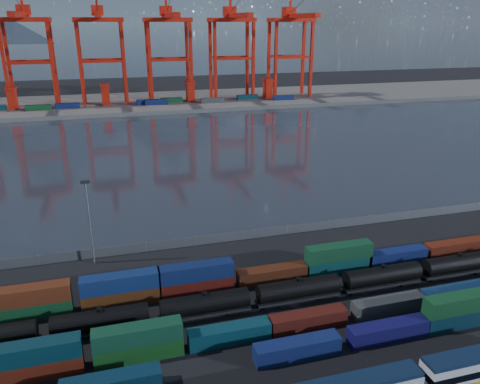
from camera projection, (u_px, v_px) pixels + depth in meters
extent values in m
plane|color=black|center=(292.00, 315.00, 73.27)|extent=(700.00, 700.00, 0.00)
plane|color=#272D38|center=(183.00, 150.00, 168.17)|extent=(700.00, 700.00, 0.00)
cube|color=#514F4C|center=(152.00, 102.00, 262.74)|extent=(700.00, 70.00, 2.00)
cube|color=navy|center=(297.00, 349.00, 63.60)|extent=(12.14, 2.47, 2.63)
cube|color=#121051|center=(388.00, 331.00, 67.21)|extent=(12.14, 2.47, 2.63)
cube|color=#0B2C3D|center=(459.00, 317.00, 70.37)|extent=(12.14, 2.47, 2.63)
cube|color=#134A24|center=(462.00, 302.00, 69.47)|extent=(12.14, 2.47, 2.63)
cube|color=#5C1B0D|center=(35.00, 369.00, 59.98)|extent=(11.92, 2.42, 2.58)
cube|color=#0B303B|center=(32.00, 352.00, 59.09)|extent=(11.92, 2.42, 2.58)
cube|color=#144E1A|center=(139.00, 350.00, 63.36)|extent=(11.92, 2.42, 2.58)
cube|color=#12462C|center=(138.00, 334.00, 62.48)|extent=(11.92, 2.42, 2.58)
cube|color=#0D3948|center=(229.00, 334.00, 66.63)|extent=(11.92, 2.42, 2.58)
cube|color=#4E160F|center=(308.00, 320.00, 69.76)|extent=(11.92, 2.42, 2.58)
cube|color=#3B3E40|center=(388.00, 306.00, 73.25)|extent=(11.92, 2.42, 2.58)
cube|color=navy|center=(455.00, 294.00, 76.49)|extent=(11.92, 2.42, 2.58)
cube|color=#134925|center=(30.00, 310.00, 72.02)|extent=(12.52, 2.55, 2.71)
cube|color=maroon|center=(27.00, 295.00, 71.10)|extent=(12.52, 2.55, 2.71)
cube|color=#582D11|center=(122.00, 297.00, 75.59)|extent=(12.52, 2.55, 2.71)
cube|color=navy|center=(120.00, 282.00, 74.66)|extent=(12.52, 2.55, 2.71)
cube|color=#5A140D|center=(196.00, 286.00, 78.75)|extent=(12.52, 2.55, 2.71)
cube|color=navy|center=(196.00, 272.00, 77.82)|extent=(12.52, 2.55, 2.71)
cube|color=#502210|center=(272.00, 275.00, 82.22)|extent=(12.52, 2.55, 2.71)
cube|color=#0D4646|center=(338.00, 265.00, 85.53)|extent=(12.52, 2.55, 2.71)
cube|color=#134A29|center=(339.00, 252.00, 84.60)|extent=(12.52, 2.55, 2.71)
cube|color=navy|center=(395.00, 256.00, 88.62)|extent=(12.52, 2.55, 2.71)
cube|color=maroon|center=(454.00, 248.00, 92.03)|extent=(12.52, 2.55, 2.71)
cube|color=black|center=(23.00, 345.00, 65.90)|extent=(2.64, 1.90, 0.63)
cylinder|color=black|center=(101.00, 320.00, 67.95)|extent=(13.74, 3.06, 3.06)
cylinder|color=black|center=(99.00, 310.00, 67.37)|extent=(0.85, 0.85, 0.53)
cube|color=black|center=(102.00, 329.00, 68.53)|extent=(14.27, 2.11, 0.42)
cube|color=black|center=(68.00, 337.00, 67.45)|extent=(2.64, 1.90, 0.63)
cube|color=black|center=(135.00, 326.00, 69.90)|extent=(2.64, 1.90, 0.63)
cylinder|color=black|center=(205.00, 303.00, 71.94)|extent=(13.74, 3.06, 3.06)
cylinder|color=black|center=(205.00, 294.00, 71.37)|extent=(0.85, 0.85, 0.53)
cube|color=black|center=(205.00, 313.00, 72.52)|extent=(14.27, 2.11, 0.42)
cube|color=black|center=(175.00, 320.00, 71.44)|extent=(2.64, 1.90, 0.63)
cube|color=black|center=(235.00, 310.00, 73.89)|extent=(2.64, 1.90, 0.63)
cylinder|color=black|center=(298.00, 288.00, 75.94)|extent=(13.74, 3.06, 3.06)
cylinder|color=black|center=(299.00, 279.00, 75.36)|extent=(0.85, 0.85, 0.53)
cube|color=black|center=(298.00, 297.00, 76.52)|extent=(14.27, 2.11, 0.42)
cube|color=black|center=(271.00, 304.00, 75.43)|extent=(2.64, 1.90, 0.63)
cube|color=black|center=(324.00, 295.00, 77.89)|extent=(2.64, 1.90, 0.63)
cylinder|color=black|center=(383.00, 275.00, 79.93)|extent=(13.74, 3.06, 3.06)
cylinder|color=black|center=(384.00, 266.00, 79.35)|extent=(0.85, 0.85, 0.53)
cube|color=black|center=(382.00, 284.00, 80.51)|extent=(14.27, 2.11, 0.42)
cube|color=black|center=(357.00, 290.00, 79.43)|extent=(2.64, 1.90, 0.63)
cube|color=black|center=(405.00, 282.00, 81.88)|extent=(2.64, 1.90, 0.63)
cylinder|color=black|center=(459.00, 263.00, 83.93)|extent=(13.74, 3.06, 3.06)
cylinder|color=black|center=(460.00, 255.00, 83.35)|extent=(0.85, 0.85, 0.53)
cube|color=black|center=(457.00, 271.00, 84.50)|extent=(14.27, 2.11, 0.42)
cube|color=black|center=(434.00, 277.00, 83.42)|extent=(2.64, 1.90, 0.63)
cube|color=black|center=(479.00, 270.00, 85.87)|extent=(2.64, 1.90, 0.63)
cube|color=#595B5E|center=(243.00, 235.00, 98.24)|extent=(160.00, 0.06, 2.00)
cylinder|color=slate|center=(39.00, 260.00, 87.90)|extent=(0.12, 0.12, 2.20)
cylinder|color=slate|center=(94.00, 253.00, 90.47)|extent=(0.12, 0.12, 2.20)
cylinder|color=slate|center=(146.00, 247.00, 93.05)|extent=(0.12, 0.12, 2.20)
cylinder|color=slate|center=(196.00, 241.00, 95.62)|extent=(0.12, 0.12, 2.20)
cylinder|color=slate|center=(243.00, 235.00, 98.20)|extent=(0.12, 0.12, 2.20)
cylinder|color=slate|center=(287.00, 229.00, 100.78)|extent=(0.12, 0.12, 2.20)
cylinder|color=slate|center=(329.00, 224.00, 103.35)|extent=(0.12, 0.12, 2.20)
cylinder|color=slate|center=(370.00, 219.00, 105.93)|extent=(0.12, 0.12, 2.20)
cylinder|color=slate|center=(408.00, 215.00, 108.51)|extent=(0.12, 0.12, 2.20)
cylinder|color=slate|center=(444.00, 210.00, 111.08)|extent=(0.12, 0.12, 2.20)
cylinder|color=slate|center=(479.00, 206.00, 113.66)|extent=(0.12, 0.12, 2.20)
cylinder|color=slate|center=(90.00, 224.00, 86.31)|extent=(0.36, 0.36, 16.00)
cube|color=black|center=(85.00, 182.00, 83.47)|extent=(1.60, 0.40, 0.60)
cube|color=red|center=(5.00, 68.00, 227.36)|extent=(1.58, 1.58, 44.46)
cube|color=red|center=(9.00, 66.00, 238.08)|extent=(1.58, 1.58, 44.46)
cube|color=red|center=(53.00, 67.00, 232.96)|extent=(1.58, 1.58, 44.46)
cube|color=red|center=(55.00, 65.00, 243.68)|extent=(1.58, 1.58, 44.46)
cube|color=red|center=(28.00, 63.00, 229.40)|extent=(21.74, 1.38, 1.38)
cube|color=red|center=(31.00, 61.00, 240.12)|extent=(21.74, 1.38, 1.38)
cube|color=red|center=(24.00, 20.00, 227.93)|extent=(24.70, 13.83, 2.17)
cube|color=red|center=(19.00, 15.00, 216.54)|extent=(2.96, 47.43, 2.47)
cube|color=red|center=(23.00, 10.00, 229.98)|extent=(5.93, 7.90, 4.94)
cube|color=red|center=(80.00, 66.00, 236.38)|extent=(1.58, 1.58, 44.46)
cube|color=red|center=(81.00, 64.00, 247.09)|extent=(1.58, 1.58, 44.46)
cube|color=red|center=(124.00, 65.00, 241.98)|extent=(1.58, 1.58, 44.46)
cube|color=red|center=(123.00, 63.00, 252.69)|extent=(1.58, 1.58, 44.46)
cube|color=red|center=(102.00, 61.00, 238.42)|extent=(21.74, 1.38, 1.38)
cube|color=red|center=(102.00, 60.00, 249.13)|extent=(21.74, 1.38, 1.38)
cube|color=red|center=(98.00, 20.00, 236.94)|extent=(24.70, 13.83, 2.17)
cube|color=red|center=(98.00, 15.00, 225.55)|extent=(2.96, 47.43, 2.47)
cube|color=red|center=(97.00, 10.00, 239.00)|extent=(5.93, 7.90, 4.94)
cube|color=red|center=(150.00, 65.00, 245.39)|extent=(1.58, 1.58, 44.46)
cube|color=red|center=(148.00, 63.00, 256.11)|extent=(1.58, 1.58, 44.46)
cube|color=red|center=(191.00, 64.00, 250.99)|extent=(1.58, 1.58, 44.46)
cube|color=red|center=(187.00, 62.00, 261.71)|extent=(1.58, 1.58, 44.46)
cube|color=red|center=(171.00, 60.00, 247.44)|extent=(21.74, 1.38, 1.38)
cube|color=red|center=(168.00, 58.00, 258.15)|extent=(21.74, 1.38, 1.38)
cube|color=red|center=(167.00, 20.00, 245.96)|extent=(24.70, 13.83, 2.17)
cube|color=red|center=(170.00, 15.00, 234.57)|extent=(2.96, 47.43, 2.47)
cube|color=red|center=(166.00, 11.00, 248.02)|extent=(5.93, 7.90, 4.94)
cylinder|color=black|center=(170.00, 0.00, 230.07)|extent=(0.24, 40.67, 13.42)
cube|color=red|center=(215.00, 63.00, 254.41)|extent=(1.58, 1.58, 44.46)
cube|color=red|center=(210.00, 62.00, 265.13)|extent=(1.58, 1.58, 44.46)
cube|color=red|center=(253.00, 62.00, 260.01)|extent=(1.58, 1.58, 44.46)
cube|color=red|center=(247.00, 61.00, 270.73)|extent=(1.58, 1.58, 44.46)
cube|color=red|center=(234.00, 59.00, 256.45)|extent=(21.74, 1.38, 1.38)
cube|color=red|center=(229.00, 57.00, 267.17)|extent=(21.74, 1.38, 1.38)
cube|color=red|center=(231.00, 20.00, 254.98)|extent=(24.70, 13.83, 2.17)
cube|color=red|center=(237.00, 16.00, 243.59)|extent=(2.96, 47.43, 2.47)
cube|color=red|center=(230.00, 11.00, 257.03)|extent=(5.93, 7.90, 4.94)
cylinder|color=black|center=(238.00, 1.00, 239.08)|extent=(0.24, 40.67, 13.42)
cube|color=red|center=(276.00, 62.00, 263.43)|extent=(1.58, 1.58, 44.46)
cube|color=red|center=(269.00, 60.00, 274.15)|extent=(1.58, 1.58, 44.46)
cube|color=red|center=(311.00, 61.00, 269.03)|extent=(1.58, 1.58, 44.46)
cube|color=red|center=(303.00, 60.00, 279.75)|extent=(1.58, 1.58, 44.46)
cube|color=red|center=(294.00, 57.00, 265.47)|extent=(21.74, 1.38, 1.38)
cube|color=red|center=(286.00, 56.00, 276.19)|extent=(21.74, 1.38, 1.38)
cube|color=red|center=(291.00, 20.00, 264.00)|extent=(24.70, 13.83, 2.17)
cube|color=red|center=(300.00, 16.00, 252.61)|extent=(2.96, 47.43, 2.47)
cube|color=red|center=(289.00, 12.00, 266.05)|extent=(5.93, 7.90, 4.94)
cylinder|color=black|center=(302.00, 2.00, 248.10)|extent=(0.24, 40.67, 13.42)
cube|color=navy|center=(156.00, 102.00, 248.28)|extent=(12.00, 2.44, 2.60)
cube|color=navy|center=(283.00, 98.00, 263.10)|extent=(12.00, 2.44, 2.60)
cube|color=navy|center=(148.00, 102.00, 248.44)|extent=(12.00, 2.44, 2.60)
cube|color=#3F4244|center=(212.00, 100.00, 254.15)|extent=(12.00, 2.44, 2.60)
cube|color=#144C23|center=(38.00, 107.00, 232.80)|extent=(12.00, 2.44, 2.60)
cube|color=navy|center=(67.00, 106.00, 237.50)|extent=(12.00, 2.44, 2.60)
cube|color=#144C23|center=(171.00, 100.00, 254.86)|extent=(12.00, 2.44, 2.60)
cube|color=#0C3842|center=(247.00, 97.00, 265.36)|extent=(12.00, 2.44, 2.60)
cube|color=red|center=(12.00, 99.00, 233.62)|extent=(4.00, 6.00, 10.00)
cube|color=red|center=(11.00, 88.00, 231.74)|extent=(5.00, 7.00, 1.20)
cube|color=red|center=(106.00, 96.00, 245.22)|extent=(4.00, 6.00, 10.00)
cube|color=red|center=(105.00, 85.00, 243.34)|extent=(5.00, 7.00, 1.20)
cube|color=red|center=(190.00, 92.00, 256.81)|extent=(4.00, 6.00, 10.00)
cube|color=red|center=(190.00, 82.00, 254.93)|extent=(5.00, 7.00, 1.20)
cube|color=red|center=(268.00, 89.00, 268.40)|extent=(4.00, 6.00, 10.00)
cube|color=red|center=(268.00, 79.00, 266.53)|extent=(5.00, 7.00, 1.20)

